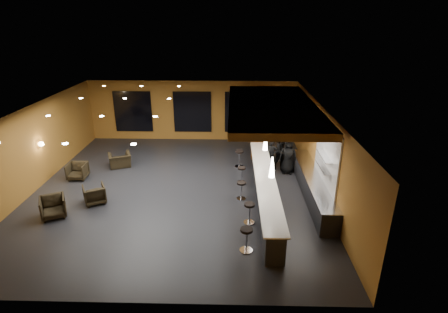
{
  "coord_description": "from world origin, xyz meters",
  "views": [
    {
      "loc": [
        2.35,
        -13.41,
        6.91
      ],
      "look_at": [
        2.0,
        0.5,
        1.3
      ],
      "focal_mm": 28.0,
      "sensor_mm": 36.0,
      "label": 1
    }
  ],
  "objects_px": {
    "armchair_b": "(94,194)",
    "armchair_c": "(77,171)",
    "bar_stool_0": "(246,237)",
    "bar_stool_2": "(241,188)",
    "prep_counter": "(312,186)",
    "bar_stool_4": "(239,157)",
    "column": "(258,126)",
    "bar_counter": "(264,190)",
    "armchair_a": "(53,207)",
    "bar_stool_3": "(242,173)",
    "pendant_1": "(265,142)",
    "pendant_0": "(272,167)",
    "bar_stool_1": "(249,211)",
    "pendant_2": "(261,123)",
    "armchair_d": "(120,160)",
    "staff_c": "(288,156)",
    "staff_b": "(283,151)",
    "staff_a": "(271,156)"
  },
  "relations": [
    {
      "from": "pendant_1",
      "to": "bar_stool_3",
      "type": "bearing_deg",
      "value": 127.51
    },
    {
      "from": "armchair_a",
      "to": "staff_b",
      "type": "bearing_deg",
      "value": 0.73
    },
    {
      "from": "armchair_c",
      "to": "bar_stool_0",
      "type": "height_order",
      "value": "bar_stool_0"
    },
    {
      "from": "armchair_c",
      "to": "bar_stool_1",
      "type": "distance_m",
      "value": 8.41
    },
    {
      "from": "armchair_b",
      "to": "armchair_c",
      "type": "relative_size",
      "value": 0.99
    },
    {
      "from": "staff_b",
      "to": "pendant_2",
      "type": "bearing_deg",
      "value": 172.04
    },
    {
      "from": "pendant_0",
      "to": "armchair_d",
      "type": "relative_size",
      "value": 0.68
    },
    {
      "from": "bar_stool_0",
      "to": "bar_stool_2",
      "type": "height_order",
      "value": "bar_stool_0"
    },
    {
      "from": "bar_counter",
      "to": "bar_stool_2",
      "type": "relative_size",
      "value": 10.65
    },
    {
      "from": "pendant_1",
      "to": "staff_b",
      "type": "relative_size",
      "value": 0.4
    },
    {
      "from": "pendant_1",
      "to": "bar_stool_3",
      "type": "relative_size",
      "value": 0.95
    },
    {
      "from": "bar_counter",
      "to": "pendant_0",
      "type": "distance_m",
      "value": 2.72
    },
    {
      "from": "armchair_d",
      "to": "pendant_1",
      "type": "bearing_deg",
      "value": 135.12
    },
    {
      "from": "staff_b",
      "to": "bar_stool_2",
      "type": "relative_size",
      "value": 2.33
    },
    {
      "from": "armchair_b",
      "to": "bar_stool_3",
      "type": "height_order",
      "value": "same"
    },
    {
      "from": "column",
      "to": "bar_stool_1",
      "type": "xyz_separation_m",
      "value": [
        -0.67,
        -6.24,
        -1.25
      ]
    },
    {
      "from": "staff_a",
      "to": "bar_stool_1",
      "type": "bearing_deg",
      "value": -89.91
    },
    {
      "from": "staff_b",
      "to": "armchair_c",
      "type": "height_order",
      "value": "staff_b"
    },
    {
      "from": "bar_stool_4",
      "to": "pendant_2",
      "type": "bearing_deg",
      "value": -22.13
    },
    {
      "from": "armchair_b",
      "to": "bar_stool_2",
      "type": "distance_m",
      "value": 5.84
    },
    {
      "from": "prep_counter",
      "to": "column",
      "type": "height_order",
      "value": "column"
    },
    {
      "from": "pendant_0",
      "to": "bar_stool_0",
      "type": "bearing_deg",
      "value": -123.6
    },
    {
      "from": "pendant_0",
      "to": "pendant_1",
      "type": "relative_size",
      "value": 1.0
    },
    {
      "from": "prep_counter",
      "to": "armchair_b",
      "type": "distance_m",
      "value": 8.77
    },
    {
      "from": "pendant_1",
      "to": "bar_stool_0",
      "type": "height_order",
      "value": "pendant_1"
    },
    {
      "from": "bar_stool_0",
      "to": "bar_stool_2",
      "type": "bearing_deg",
      "value": 91.46
    },
    {
      "from": "bar_stool_4",
      "to": "column",
      "type": "bearing_deg",
      "value": 51.97
    },
    {
      "from": "pendant_2",
      "to": "bar_stool_1",
      "type": "height_order",
      "value": "pendant_2"
    },
    {
      "from": "bar_stool_2",
      "to": "pendant_0",
      "type": "bearing_deg",
      "value": -66.71
    },
    {
      "from": "bar_counter",
      "to": "bar_stool_1",
      "type": "distance_m",
      "value": 1.77
    },
    {
      "from": "pendant_2",
      "to": "armchair_d",
      "type": "height_order",
      "value": "pendant_2"
    },
    {
      "from": "pendant_0",
      "to": "pendant_2",
      "type": "height_order",
      "value": "same"
    },
    {
      "from": "staff_c",
      "to": "bar_stool_0",
      "type": "bearing_deg",
      "value": -104.03
    },
    {
      "from": "bar_stool_2",
      "to": "bar_stool_3",
      "type": "xyz_separation_m",
      "value": [
        0.04,
        1.51,
        -0.01
      ]
    },
    {
      "from": "bar_counter",
      "to": "bar_stool_3",
      "type": "distance_m",
      "value": 1.86
    },
    {
      "from": "pendant_0",
      "to": "bar_stool_3",
      "type": "height_order",
      "value": "pendant_0"
    },
    {
      "from": "column",
      "to": "armchair_b",
      "type": "xyz_separation_m",
      "value": [
        -6.74,
        -4.9,
        -1.38
      ]
    },
    {
      "from": "column",
      "to": "bar_stool_0",
      "type": "relative_size",
      "value": 4.28
    },
    {
      "from": "bar_counter",
      "to": "armchair_a",
      "type": "height_order",
      "value": "bar_counter"
    },
    {
      "from": "staff_c",
      "to": "pendant_2",
      "type": "bearing_deg",
      "value": 174.47
    },
    {
      "from": "pendant_0",
      "to": "bar_stool_2",
      "type": "xyz_separation_m",
      "value": [
        -0.92,
        2.13,
        -1.87
      ]
    },
    {
      "from": "bar_stool_0",
      "to": "pendant_0",
      "type": "bearing_deg",
      "value": 56.4
    },
    {
      "from": "armchair_b",
      "to": "armchair_d",
      "type": "distance_m",
      "value": 3.59
    },
    {
      "from": "armchair_b",
      "to": "bar_stool_1",
      "type": "distance_m",
      "value": 6.21
    },
    {
      "from": "bar_counter",
      "to": "column",
      "type": "xyz_separation_m",
      "value": [
        0.0,
        4.6,
        1.25
      ]
    },
    {
      "from": "prep_counter",
      "to": "bar_stool_2",
      "type": "relative_size",
      "value": 7.99
    },
    {
      "from": "pendant_1",
      "to": "bar_stool_1",
      "type": "xyz_separation_m",
      "value": [
        -0.67,
        -2.14,
        -1.85
      ]
    },
    {
      "from": "prep_counter",
      "to": "armchair_b",
      "type": "relative_size",
      "value": 7.4
    },
    {
      "from": "bar_stool_4",
      "to": "pendant_1",
      "type": "bearing_deg",
      "value": -71.79
    },
    {
      "from": "bar_counter",
      "to": "staff_b",
      "type": "xyz_separation_m",
      "value": [
        1.12,
        3.29,
        0.38
      ]
    }
  ]
}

